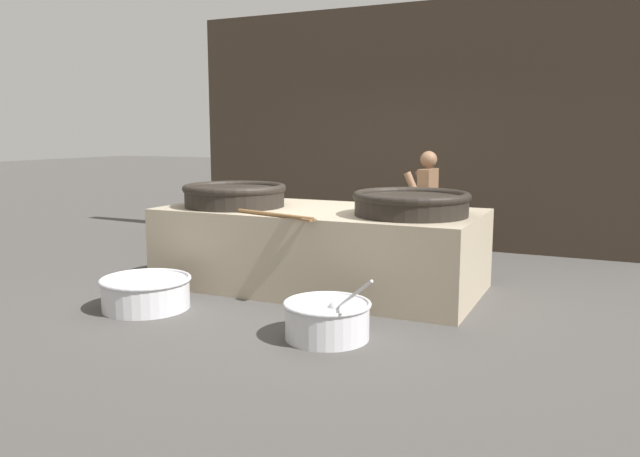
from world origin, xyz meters
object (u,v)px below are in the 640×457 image
at_px(giant_wok_far, 411,203).
at_px(prep_bowl_vegetables, 327,318).
at_px(giant_wok_near, 235,194).
at_px(cook, 427,207).
at_px(prep_bowl_meat, 146,291).

bearing_deg(giant_wok_far, prep_bowl_vegetables, -100.24).
relative_size(giant_wok_near, cook, 0.79).
relative_size(giant_wok_near, giant_wok_far, 0.99).
xyz_separation_m(giant_wok_near, cook, (1.81, 1.49, -0.21)).
bearing_deg(prep_bowl_vegetables, giant_wok_near, 141.91).
relative_size(giant_wok_far, prep_bowl_meat, 1.35).
distance_m(giant_wok_near, prep_bowl_meat, 1.57).
bearing_deg(prep_bowl_vegetables, prep_bowl_meat, 177.85).
height_order(giant_wok_far, cook, cook).
height_order(giant_wok_near, prep_bowl_vegetables, giant_wok_near).
bearing_deg(prep_bowl_vegetables, giant_wok_far, 79.76).
bearing_deg(prep_bowl_vegetables, cook, 89.19).
height_order(giant_wok_far, prep_bowl_meat, giant_wok_far).
relative_size(prep_bowl_vegetables, prep_bowl_meat, 1.01).
xyz_separation_m(cook, prep_bowl_vegetables, (-0.04, -2.88, -0.63)).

